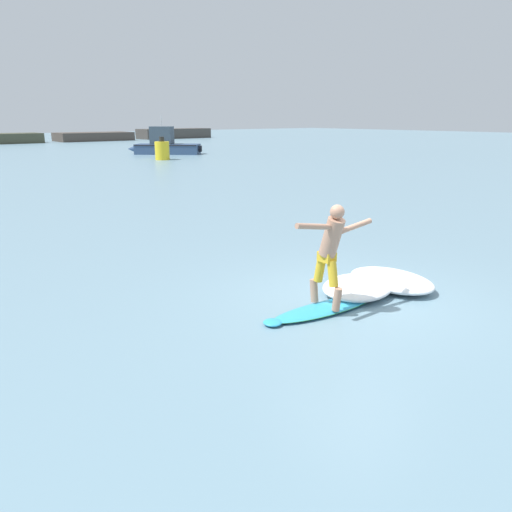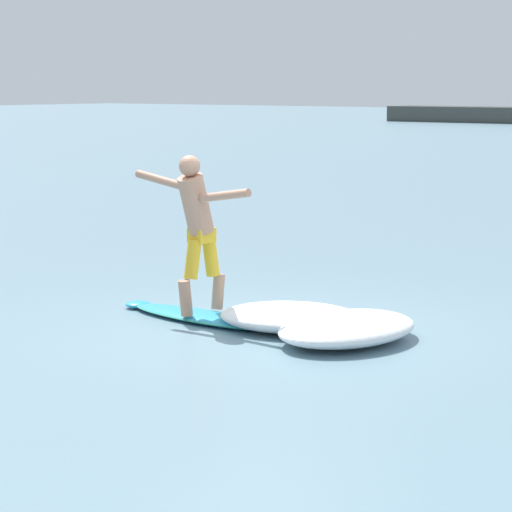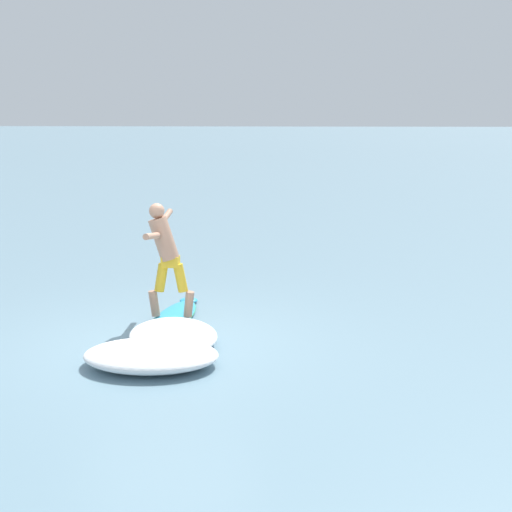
{
  "view_description": "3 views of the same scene",
  "coord_description": "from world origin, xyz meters",
  "px_view_note": "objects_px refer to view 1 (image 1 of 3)",
  "views": [
    {
      "loc": [
        -6.65,
        -5.3,
        3.14
      ],
      "look_at": [
        -0.99,
        1.62,
        0.63
      ],
      "focal_mm": 35.0,
      "sensor_mm": 36.0,
      "label": 1
    },
    {
      "loc": [
        7.59,
        -10.02,
        2.6
      ],
      "look_at": [
        -0.68,
        0.77,
        0.64
      ],
      "focal_mm": 85.0,
      "sensor_mm": 36.0,
      "label": 2
    },
    {
      "loc": [
        9.54,
        1.76,
        3.26
      ],
      "look_at": [
        -1.01,
        1.27,
        1.01
      ],
      "focal_mm": 50.0,
      "sensor_mm": 36.0,
      "label": 3
    }
  ],
  "objects_px": {
    "small_boat_offshore": "(165,145)",
    "channel_marker_buoy": "(162,150)",
    "surfboard": "(323,309)",
    "surfer": "(331,248)"
  },
  "relations": [
    {
      "from": "surfboard",
      "to": "channel_marker_buoy",
      "type": "relative_size",
      "value": 1.35
    },
    {
      "from": "surfer",
      "to": "surfboard",
      "type": "bearing_deg",
      "value": 115.16
    },
    {
      "from": "surfer",
      "to": "small_boat_offshore",
      "type": "distance_m",
      "value": 37.53
    },
    {
      "from": "small_boat_offshore",
      "to": "channel_marker_buoy",
      "type": "bearing_deg",
      "value": -121.12
    },
    {
      "from": "surfboard",
      "to": "surfer",
      "type": "height_order",
      "value": "surfer"
    },
    {
      "from": "surfer",
      "to": "channel_marker_buoy",
      "type": "relative_size",
      "value": 1.02
    },
    {
      "from": "surfboard",
      "to": "small_boat_offshore",
      "type": "distance_m",
      "value": 37.48
    },
    {
      "from": "surfboard",
      "to": "small_boat_offshore",
      "type": "height_order",
      "value": "small_boat_offshore"
    },
    {
      "from": "channel_marker_buoy",
      "to": "surfboard",
      "type": "bearing_deg",
      "value": -114.24
    },
    {
      "from": "surfboard",
      "to": "channel_marker_buoy",
      "type": "xyz_separation_m",
      "value": [
        12.92,
        28.68,
        0.65
      ]
    }
  ]
}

